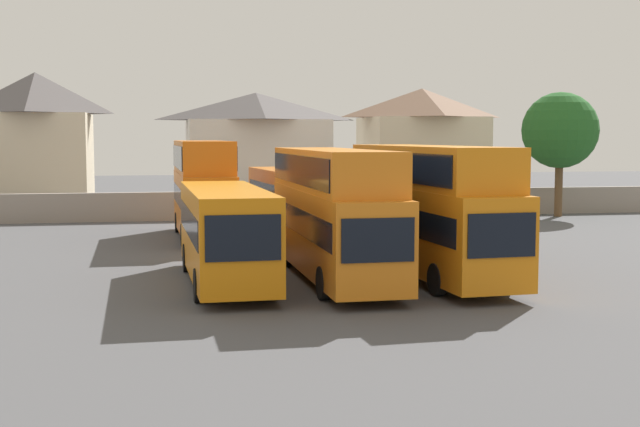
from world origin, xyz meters
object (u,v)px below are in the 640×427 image
object	(u,v)px
bus_2	(333,206)
bus_3	(429,203)
bus_4	(203,184)
house_terrace_centre	(256,149)
tree_left_of_lot	(560,131)
bus_1	(225,230)
bus_5	(291,199)
house_terrace_left	(37,141)
house_terrace_right	(422,145)
bus_6	(347,199)

from	to	relation	value
bus_2	bus_3	bearing A→B (deg)	88.08
bus_3	bus_4	size ratio (longest dim) A/B	1.18
house_terrace_centre	tree_left_of_lot	distance (m)	22.05
bus_1	bus_5	size ratio (longest dim) A/B	0.89
bus_4	bus_2	bearing A→B (deg)	14.84
bus_3	house_terrace_centre	distance (m)	33.41
bus_3	house_terrace_left	size ratio (longest dim) A/B	1.23
bus_3	house_terrace_left	bearing A→B (deg)	-154.01
bus_3	bus_4	distance (m)	15.90
house_terrace_centre	house_terrace_right	size ratio (longest dim) A/B	1.16
bus_1	house_terrace_left	distance (m)	34.28
bus_1	tree_left_of_lot	size ratio (longest dim) A/B	1.26
bus_4	bus_6	world-z (taller)	bus_4
tree_left_of_lot	bus_2	bearing A→B (deg)	-132.35
bus_5	tree_left_of_lot	xyz separation A→B (m)	(19.09, 7.82, 3.66)
house_terrace_left	bus_3	bearing A→B (deg)	-60.44
bus_4	house_terrace_right	xyz separation A→B (m)	(18.12, 19.93, 1.75)
bus_3	house_terrace_right	xyz separation A→B (m)	(10.45, 33.86, 1.81)
bus_5	bus_6	distance (m)	2.97
bus_3	house_terrace_right	size ratio (longest dim) A/B	1.30
house_terrace_right	bus_5	bearing A→B (deg)	-124.02
bus_1	house_terrace_right	xyz separation A→B (m)	(18.10, 34.12, 2.62)
house_terrace_left	house_terrace_right	bearing A→B (deg)	3.31
tree_left_of_lot	house_terrace_right	bearing A→B (deg)	114.69
bus_2	bus_4	world-z (taller)	bus_4
bus_3	bus_5	xyz separation A→B (m)	(-3.05, 13.87, -0.78)
bus_6	bus_2	bearing A→B (deg)	-18.10
bus_3	house_terrace_left	distance (m)	37.09
bus_3	bus_6	world-z (taller)	bus_3
bus_2	bus_4	xyz separation A→B (m)	(-4.01, 13.86, 0.12)
bus_4	tree_left_of_lot	size ratio (longest dim) A/B	1.24
bus_4	house_terrace_left	world-z (taller)	house_terrace_left
bus_1	house_terrace_right	world-z (taller)	house_terrace_right
bus_2	bus_3	size ratio (longest dim) A/B	1.01
bus_4	tree_left_of_lot	distance (m)	25.11
bus_5	bus_1	bearing A→B (deg)	-22.81
bus_5	bus_6	world-z (taller)	bus_5
bus_1	bus_2	world-z (taller)	bus_2
bus_4	house_terrace_right	size ratio (longest dim) A/B	1.10
bus_6	house_terrace_right	size ratio (longest dim) A/B	1.21
bus_2	bus_3	distance (m)	3.66
bus_6	house_terrace_left	size ratio (longest dim) A/B	1.14
bus_6	house_terrace_centre	bearing A→B (deg)	-175.92
bus_2	bus_6	world-z (taller)	bus_2
bus_2	house_terrace_right	bearing A→B (deg)	156.48
bus_2	house_terrace_left	distance (m)	35.37
bus_2	tree_left_of_lot	size ratio (longest dim) A/B	1.48
bus_5	house_terrace_left	distance (m)	24.01
bus_2	tree_left_of_lot	xyz separation A→B (m)	(19.71, 21.62, 2.94)
house_terrace_left	house_terrace_centre	xyz separation A→B (m)	(15.60, 1.07, -0.63)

